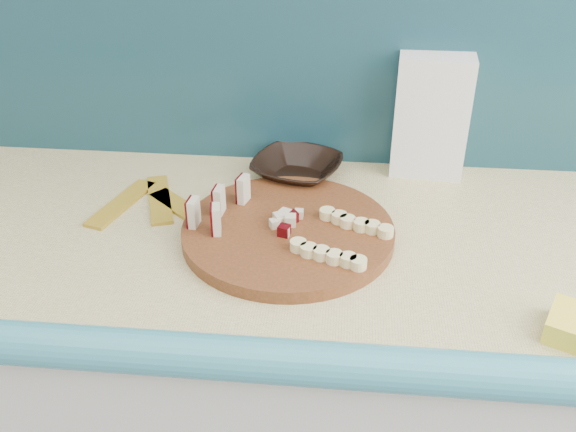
% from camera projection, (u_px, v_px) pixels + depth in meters
% --- Properties ---
extents(kitchen_counter, '(2.20, 0.63, 0.91)m').
position_uv_depth(kitchen_counter, '(279.00, 418.00, 1.31)').
color(kitchen_counter, silver).
rests_on(kitchen_counter, ground).
extents(backsplash, '(2.20, 0.02, 0.50)m').
position_uv_depth(backsplash, '(293.00, 36.00, 1.19)').
color(backsplash, teal).
rests_on(backsplash, kitchen_counter).
extents(cutting_board, '(0.46, 0.46, 0.02)m').
position_uv_depth(cutting_board, '(288.00, 232.00, 1.06)').
color(cutting_board, '#44270E').
rests_on(cutting_board, kitchen_counter).
extents(apple_wedges, '(0.09, 0.14, 0.05)m').
position_uv_depth(apple_wedges, '(218.00, 205.00, 1.06)').
color(apple_wedges, beige).
rests_on(apple_wedges, cutting_board).
extents(apple_chunks, '(0.05, 0.05, 0.02)m').
position_uv_depth(apple_chunks, '(276.00, 219.00, 1.06)').
color(apple_chunks, beige).
rests_on(apple_chunks, cutting_board).
extents(banana_slices, '(0.16, 0.16, 0.02)m').
position_uv_depth(banana_slices, '(342.00, 238.00, 1.01)').
color(banana_slices, '#F0DD93').
rests_on(banana_slices, cutting_board).
extents(brown_bowl, '(0.21, 0.21, 0.04)m').
position_uv_depth(brown_bowl, '(297.00, 169.00, 1.23)').
color(brown_bowl, black).
rests_on(brown_bowl, kitchen_counter).
extents(flour_bag, '(0.14, 0.11, 0.23)m').
position_uv_depth(flour_bag, '(431.00, 114.00, 1.21)').
color(flour_bag, silver).
rests_on(flour_bag, kitchen_counter).
extents(banana_peel, '(0.24, 0.20, 0.01)m').
position_uv_depth(banana_peel, '(155.00, 204.00, 1.15)').
color(banana_peel, gold).
rests_on(banana_peel, kitchen_counter).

